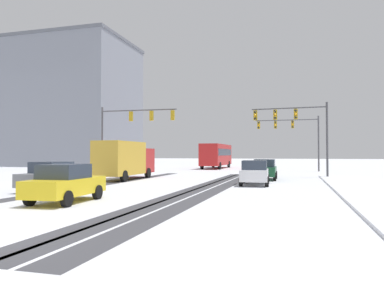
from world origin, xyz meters
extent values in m
cube|color=#424247|center=(1.66, 14.25, 0.00)|extent=(0.76, 31.36, 0.01)
cube|color=#424247|center=(-4.88, 14.25, 0.00)|extent=(1.11, 31.36, 0.01)
cube|color=#424247|center=(3.21, 14.25, 0.00)|extent=(0.95, 31.36, 0.01)
cube|color=#424247|center=(2.23, 14.25, 0.00)|extent=(0.73, 31.36, 0.01)
cube|color=white|center=(11.57, 12.83, 0.06)|extent=(4.00, 31.36, 0.12)
cylinder|color=#47474C|center=(10.17, 26.50, 3.25)|extent=(0.18, 0.18, 6.50)
cylinder|color=#47474C|center=(6.96, 26.71, 6.10)|extent=(6.44, 0.52, 0.12)
cube|color=#B79319|center=(7.60, 26.67, 5.55)|extent=(0.33, 0.26, 0.90)
sphere|color=black|center=(7.59, 26.51, 5.85)|extent=(0.20, 0.20, 0.20)
sphere|color=orange|center=(7.59, 26.51, 5.55)|extent=(0.20, 0.20, 0.20)
sphere|color=black|center=(7.59, 26.51, 5.25)|extent=(0.20, 0.20, 0.20)
cube|color=#B79319|center=(5.83, 26.78, 5.55)|extent=(0.33, 0.26, 0.90)
sphere|color=black|center=(5.82, 26.62, 5.85)|extent=(0.20, 0.20, 0.20)
sphere|color=orange|center=(5.82, 26.62, 5.55)|extent=(0.20, 0.20, 0.20)
sphere|color=black|center=(5.82, 26.62, 5.25)|extent=(0.20, 0.20, 0.20)
cube|color=#B79319|center=(4.06, 26.89, 5.55)|extent=(0.33, 0.26, 0.90)
sphere|color=black|center=(4.05, 26.73, 5.85)|extent=(0.20, 0.20, 0.20)
sphere|color=orange|center=(4.05, 26.73, 5.55)|extent=(0.20, 0.20, 0.20)
sphere|color=black|center=(4.05, 26.73, 5.25)|extent=(0.20, 0.20, 0.20)
cylinder|color=#47474C|center=(10.17, 38.50, 3.25)|extent=(0.18, 0.18, 6.50)
cylinder|color=#47474C|center=(6.53, 38.56, 6.10)|extent=(7.29, 0.22, 0.12)
cube|color=#B79319|center=(7.26, 38.55, 5.55)|extent=(0.32, 0.24, 0.90)
sphere|color=black|center=(7.26, 38.39, 5.85)|extent=(0.20, 0.20, 0.20)
sphere|color=orange|center=(7.26, 38.39, 5.55)|extent=(0.20, 0.20, 0.20)
sphere|color=black|center=(7.26, 38.39, 5.25)|extent=(0.20, 0.20, 0.20)
cube|color=#B79319|center=(5.25, 38.57, 5.55)|extent=(0.32, 0.24, 0.90)
sphere|color=black|center=(5.25, 38.41, 5.85)|extent=(0.20, 0.20, 0.20)
sphere|color=orange|center=(5.25, 38.41, 5.55)|extent=(0.20, 0.20, 0.20)
sphere|color=black|center=(5.25, 38.41, 5.25)|extent=(0.20, 0.20, 0.20)
cube|color=#B79319|center=(3.25, 38.60, 5.55)|extent=(0.32, 0.24, 0.90)
sphere|color=black|center=(3.25, 38.44, 5.85)|extent=(0.20, 0.20, 0.20)
sphere|color=orange|center=(3.25, 38.44, 5.55)|extent=(0.20, 0.20, 0.20)
sphere|color=black|center=(3.25, 38.44, 5.25)|extent=(0.20, 0.20, 0.20)
cylinder|color=#47474C|center=(-10.17, 24.50, 3.25)|extent=(0.18, 0.18, 6.50)
cylinder|color=#47474C|center=(-6.47, 24.58, 6.10)|extent=(7.41, 0.26, 0.12)
cube|color=#B79319|center=(-7.21, 24.56, 5.55)|extent=(0.32, 0.25, 0.90)
sphere|color=black|center=(-7.21, 24.72, 5.85)|extent=(0.20, 0.20, 0.20)
sphere|color=orange|center=(-7.21, 24.72, 5.55)|extent=(0.20, 0.20, 0.20)
sphere|color=black|center=(-7.21, 24.72, 5.25)|extent=(0.20, 0.20, 0.20)
cube|color=#B79319|center=(-5.17, 24.60, 5.55)|extent=(0.32, 0.25, 0.90)
sphere|color=black|center=(-5.18, 24.76, 5.85)|extent=(0.20, 0.20, 0.20)
sphere|color=orange|center=(-5.18, 24.76, 5.55)|extent=(0.20, 0.20, 0.20)
sphere|color=black|center=(-5.18, 24.76, 5.25)|extent=(0.20, 0.20, 0.20)
cube|color=#B79319|center=(-3.14, 24.64, 5.55)|extent=(0.32, 0.25, 0.90)
sphere|color=black|center=(-3.14, 24.80, 5.85)|extent=(0.20, 0.20, 0.20)
sphere|color=orange|center=(-3.14, 24.80, 5.55)|extent=(0.20, 0.20, 0.20)
sphere|color=black|center=(-3.14, 24.80, 5.25)|extent=(0.20, 0.20, 0.20)
cube|color=#194C2D|center=(5.19, 22.95, 0.67)|extent=(1.78, 4.13, 0.70)
cube|color=#2D3847|center=(5.20, 22.80, 1.32)|extent=(1.60, 1.93, 0.60)
cylinder|color=black|center=(4.36, 24.21, 0.32)|extent=(0.23, 0.64, 0.64)
cylinder|color=black|center=(5.98, 24.24, 0.32)|extent=(0.23, 0.64, 0.64)
cylinder|color=black|center=(4.41, 21.67, 0.32)|extent=(0.23, 0.64, 0.64)
cylinder|color=black|center=(6.03, 21.70, 0.32)|extent=(0.23, 0.64, 0.64)
cube|color=silver|center=(4.95, 17.69, 0.67)|extent=(1.92, 4.19, 0.70)
cube|color=#2D3847|center=(4.96, 17.54, 1.32)|extent=(1.66, 1.98, 0.60)
cylinder|color=black|center=(4.07, 18.92, 0.32)|extent=(0.25, 0.65, 0.64)
cylinder|color=black|center=(5.68, 19.00, 0.32)|extent=(0.25, 0.65, 0.64)
cylinder|color=black|center=(4.21, 16.38, 0.32)|extent=(0.25, 0.65, 0.64)
cylinder|color=black|center=(5.82, 16.47, 0.32)|extent=(0.25, 0.65, 0.64)
cube|color=slate|center=(-5.36, 10.67, 0.67)|extent=(1.90, 4.18, 0.70)
cube|color=#2D3847|center=(-5.37, 10.52, 1.32)|extent=(1.65, 1.98, 0.60)
cylinder|color=black|center=(-6.10, 11.98, 0.32)|extent=(0.25, 0.65, 0.64)
cylinder|color=black|center=(-4.49, 11.90, 0.32)|extent=(0.25, 0.65, 0.64)
cylinder|color=black|center=(-6.23, 9.44, 0.32)|extent=(0.25, 0.65, 0.64)
cylinder|color=black|center=(-4.62, 9.36, 0.32)|extent=(0.25, 0.65, 0.64)
cube|color=yellow|center=(-1.86, 6.75, 0.67)|extent=(1.93, 4.19, 0.70)
cube|color=#2D3847|center=(-1.85, 6.60, 1.32)|extent=(1.67, 1.99, 0.60)
cylinder|color=black|center=(-2.74, 7.98, 0.32)|extent=(0.26, 0.65, 0.64)
cylinder|color=black|center=(-1.12, 8.07, 0.32)|extent=(0.26, 0.65, 0.64)
cylinder|color=black|center=(-2.59, 5.44, 0.32)|extent=(0.26, 0.65, 0.64)
cylinder|color=black|center=(-0.98, 5.53, 0.32)|extent=(0.26, 0.65, 0.64)
cube|color=#B21E1E|center=(-3.22, 44.34, 1.93)|extent=(2.59, 11.02, 2.90)
cube|color=#283342|center=(-3.22, 44.34, 2.28)|extent=(2.62, 10.14, 0.90)
cylinder|color=black|center=(-2.01, 40.50, 0.48)|extent=(0.31, 0.96, 0.96)
cylinder|color=black|center=(-4.38, 40.48, 0.48)|extent=(0.31, 0.96, 0.96)
cylinder|color=black|center=(-2.06, 47.65, 0.48)|extent=(0.31, 0.96, 0.96)
cylinder|color=black|center=(-4.44, 47.63, 0.48)|extent=(0.31, 0.96, 0.96)
cube|color=red|center=(-5.70, 22.98, 1.47)|extent=(2.13, 2.23, 2.10)
cube|color=gold|center=(-5.65, 19.29, 1.72)|extent=(2.26, 5.23, 2.60)
cylinder|color=black|center=(-6.70, 22.53, 0.42)|extent=(0.29, 0.84, 0.84)
cylinder|color=black|center=(-4.68, 22.56, 0.42)|extent=(0.29, 0.84, 0.84)
cylinder|color=black|center=(-6.64, 17.84, 0.42)|extent=(0.29, 0.84, 0.84)
cylinder|color=black|center=(-4.62, 17.87, 0.42)|extent=(0.29, 0.84, 0.84)
cube|color=gray|center=(-28.65, 48.28, 10.30)|extent=(18.32, 15.34, 20.60)
cube|color=slate|center=(-28.65, 48.28, 20.85)|extent=(18.62, 15.64, 0.50)
camera|label=1|loc=(7.53, -6.88, 2.06)|focal=34.46mm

